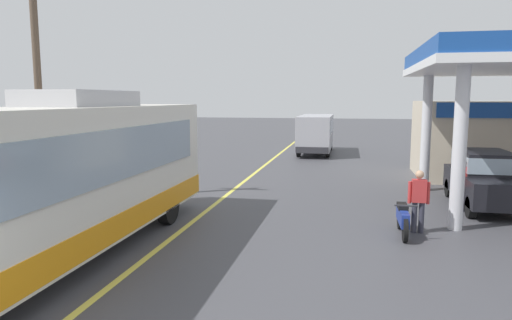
# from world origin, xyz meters

# --- Properties ---
(ground) EXTENTS (120.00, 120.00, 0.00)m
(ground) POSITION_xyz_m (0.00, 20.00, 0.00)
(ground) COLOR #424247
(lane_divider_stripe) EXTENTS (0.16, 50.00, 0.01)m
(lane_divider_stripe) POSITION_xyz_m (0.00, 15.00, 0.00)
(lane_divider_stripe) COLOR #D8CC4C
(lane_divider_stripe) RESTS_ON ground
(coach_bus_main) EXTENTS (2.60, 11.04, 3.69)m
(coach_bus_main) POSITION_xyz_m (-1.72, 4.66, 1.72)
(coach_bus_main) COLOR silver
(coach_bus_main) RESTS_ON ground
(car_at_pump) EXTENTS (1.70, 4.20, 1.82)m
(car_at_pump) POSITION_xyz_m (8.66, 11.89, 1.01)
(car_at_pump) COLOR black
(car_at_pump) RESTS_ON ground
(minibus_opposing_lane) EXTENTS (2.04, 6.13, 2.44)m
(minibus_opposing_lane) POSITION_xyz_m (2.25, 25.64, 1.47)
(minibus_opposing_lane) COLOR #A5A5AD
(minibus_opposing_lane) RESTS_ON ground
(motorcycle_parked_forecourt) EXTENTS (0.55, 1.80, 0.92)m
(motorcycle_parked_forecourt) POSITION_xyz_m (5.74, 8.15, 0.44)
(motorcycle_parked_forecourt) COLOR black
(motorcycle_parked_forecourt) RESTS_ON ground
(pedestrian_near_pump) EXTENTS (0.55, 0.22, 1.66)m
(pedestrian_near_pump) POSITION_xyz_m (6.16, 8.43, 0.93)
(pedestrian_near_pump) COLOR #33333F
(pedestrian_near_pump) RESTS_ON ground
(pedestrian_by_shop) EXTENTS (0.55, 0.22, 1.66)m
(pedestrian_by_shop) POSITION_xyz_m (7.78, 11.09, 0.93)
(pedestrian_by_shop) COLOR #33333F
(pedestrian_by_shop) RESTS_ON ground
(utility_pole_roadside) EXTENTS (1.80, 0.24, 8.99)m
(utility_pole_roadside) POSITION_xyz_m (-5.81, 9.71, 4.68)
(utility_pole_roadside) COLOR brown
(utility_pole_roadside) RESTS_ON ground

